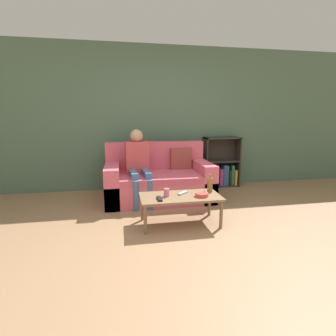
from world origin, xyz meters
TOP-DOWN VIEW (x-y plane):
  - ground_plane at (0.00, 0.00)m, footprint 22.00×22.00m
  - wall_back at (0.00, 2.48)m, footprint 12.00×0.06m
  - couch at (-0.05, 1.74)m, footprint 1.70×0.97m
  - bookshelf at (1.26, 2.32)m, footprint 0.69×0.28m
  - coffee_table at (0.06, 0.64)m, footprint 1.01×0.51m
  - person_adult at (-0.39, 1.64)m, footprint 0.38×0.68m
  - cup_near at (-0.11, 0.65)m, footprint 0.07×0.07m
  - tv_remote_0 at (0.11, 0.71)m, footprint 0.16×0.15m
  - tv_remote_1 at (-0.22, 0.54)m, footprint 0.05×0.17m
  - snack_bowl at (0.32, 0.57)m, footprint 0.16×0.16m
  - bottle at (0.48, 0.72)m, footprint 0.07×0.07m

SIDE VIEW (x-z plane):
  - ground_plane at x=0.00m, z-range 0.00..0.00m
  - couch at x=-0.05m, z-range -0.16..0.75m
  - coffee_table at x=0.06m, z-range 0.15..0.52m
  - bookshelf at x=1.26m, z-range -0.13..0.83m
  - tv_remote_0 at x=0.11m, z-range 0.38..0.40m
  - tv_remote_1 at x=-0.22m, z-range 0.38..0.40m
  - snack_bowl at x=0.32m, z-range 0.38..0.42m
  - cup_near at x=-0.11m, z-range 0.38..0.48m
  - bottle at x=0.48m, z-range 0.36..0.60m
  - person_adult at x=-0.39m, z-range 0.09..1.24m
  - wall_back at x=0.00m, z-range 0.00..2.60m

